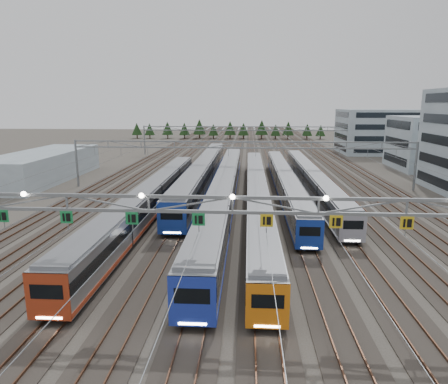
# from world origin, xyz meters

# --- Properties ---
(ground) EXTENTS (400.00, 400.00, 0.00)m
(ground) POSITION_xyz_m (0.00, 0.00, 0.00)
(ground) COLOR #47423A
(ground) RESTS_ON ground
(track_bed) EXTENTS (54.00, 260.00, 5.42)m
(track_bed) POSITION_xyz_m (0.00, 100.00, 1.49)
(track_bed) COLOR #2D2823
(track_bed) RESTS_ON ground
(train_a) EXTENTS (2.85, 53.89, 3.71)m
(train_a) POSITION_xyz_m (-11.25, 23.29, 2.11)
(train_a) COLOR black
(train_a) RESTS_ON ground
(train_b) EXTENTS (3.10, 60.85, 4.04)m
(train_b) POSITION_xyz_m (-6.75, 43.79, 2.27)
(train_b) COLOR black
(train_b) RESTS_ON ground
(train_c) EXTENTS (2.95, 67.52, 3.85)m
(train_c) POSITION_xyz_m (-2.25, 29.93, 2.17)
(train_c) COLOR black
(train_c) RESTS_ON ground
(train_d) EXTENTS (2.65, 64.22, 3.45)m
(train_d) POSITION_xyz_m (2.25, 28.36, 1.98)
(train_d) COLOR black
(train_d) RESTS_ON ground
(train_e) EXTENTS (2.62, 53.44, 3.41)m
(train_e) POSITION_xyz_m (6.75, 36.64, 1.95)
(train_e) COLOR black
(train_e) RESTS_ON ground
(train_f) EXTENTS (2.63, 53.12, 3.42)m
(train_f) POSITION_xyz_m (11.25, 38.77, 1.96)
(train_f) COLOR black
(train_f) RESTS_ON ground
(gantry_near) EXTENTS (56.36, 0.61, 8.08)m
(gantry_near) POSITION_xyz_m (-0.05, -0.12, 7.09)
(gantry_near) COLOR gray
(gantry_near) RESTS_ON ground
(gantry_mid) EXTENTS (56.36, 0.36, 8.00)m
(gantry_mid) POSITION_xyz_m (0.00, 40.00, 6.39)
(gantry_mid) COLOR gray
(gantry_mid) RESTS_ON ground
(gantry_far) EXTENTS (56.36, 0.36, 8.00)m
(gantry_far) POSITION_xyz_m (0.00, 85.00, 6.39)
(gantry_far) COLOR gray
(gantry_far) RESTS_ON ground
(depot_bldg_mid) EXTENTS (14.00, 16.00, 11.26)m
(depot_bldg_mid) POSITION_xyz_m (40.04, 63.36, 5.63)
(depot_bldg_mid) COLOR #91A4AE
(depot_bldg_mid) RESTS_ON ground
(depot_bldg_north) EXTENTS (22.00, 18.00, 12.39)m
(depot_bldg_north) POSITION_xyz_m (38.69, 92.56, 6.20)
(depot_bldg_north) COLOR #91A4AE
(depot_bldg_north) RESTS_ON ground
(west_shed) EXTENTS (10.00, 30.00, 5.15)m
(west_shed) POSITION_xyz_m (-37.07, 45.76, 2.57)
(west_shed) COLOR #91A4AE
(west_shed) RESTS_ON ground
(treeline) EXTENTS (81.20, 5.60, 7.02)m
(treeline) POSITION_xyz_m (-7.20, 138.13, 4.23)
(treeline) COLOR #332114
(treeline) RESTS_ON ground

